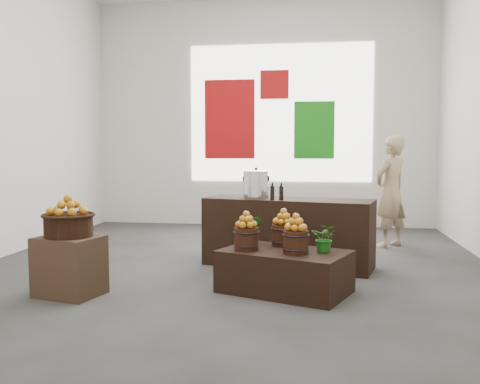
# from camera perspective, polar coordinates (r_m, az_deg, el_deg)

# --- Properties ---
(ground) EXTENTS (7.00, 7.00, 0.00)m
(ground) POSITION_cam_1_polar(r_m,az_deg,el_deg) (6.25, -0.76, -8.08)
(ground) COLOR #3D3D3A
(ground) RESTS_ON ground
(back_wall) EXTENTS (6.00, 0.04, 4.00)m
(back_wall) POSITION_cam_1_polar(r_m,az_deg,el_deg) (9.59, 2.50, 8.37)
(back_wall) COLOR beige
(back_wall) RESTS_ON ground
(back_opening) EXTENTS (3.20, 0.02, 2.40)m
(back_opening) POSITION_cam_1_polar(r_m,az_deg,el_deg) (9.55, 4.29, 8.38)
(back_opening) COLOR white
(back_opening) RESTS_ON back_wall
(deco_red_left) EXTENTS (0.90, 0.04, 1.40)m
(deco_red_left) POSITION_cam_1_polar(r_m,az_deg,el_deg) (9.63, -1.11, 7.76)
(deco_red_left) COLOR #A30C0D
(deco_red_left) RESTS_ON back_wall
(deco_green_right) EXTENTS (0.70, 0.04, 1.00)m
(deco_green_right) POSITION_cam_1_polar(r_m,az_deg,el_deg) (9.50, 7.92, 6.55)
(deco_green_right) COLOR #167912
(deco_green_right) RESTS_ON back_wall
(deco_red_upper) EXTENTS (0.50, 0.04, 0.50)m
(deco_red_upper) POSITION_cam_1_polar(r_m,az_deg,el_deg) (9.59, 3.70, 11.36)
(deco_red_upper) COLOR #A30C0D
(deco_red_upper) RESTS_ON back_wall
(crate) EXTENTS (0.65, 0.57, 0.56)m
(crate) POSITION_cam_1_polar(r_m,az_deg,el_deg) (5.30, -17.71, -7.53)
(crate) COLOR brown
(crate) RESTS_ON ground
(wicker_basket) EXTENTS (0.45, 0.45, 0.20)m
(wicker_basket) POSITION_cam_1_polar(r_m,az_deg,el_deg) (5.24, -17.82, -3.46)
(wicker_basket) COLOR black
(wicker_basket) RESTS_ON crate
(apples_in_basket) EXTENTS (0.35, 0.35, 0.19)m
(apples_in_basket) POSITION_cam_1_polar(r_m,az_deg,el_deg) (5.21, -17.87, -1.35)
(apples_in_basket) COLOR #8F1104
(apples_in_basket) RESTS_ON wicker_basket
(display_table) EXTENTS (1.35, 1.10, 0.40)m
(display_table) POSITION_cam_1_polar(r_m,az_deg,el_deg) (5.20, 4.79, -8.44)
(display_table) COLOR black
(display_table) RESTS_ON ground
(apple_bucket_front_left) EXTENTS (0.23, 0.23, 0.22)m
(apple_bucket_front_left) POSITION_cam_1_polar(r_m,az_deg,el_deg) (5.14, 0.67, -5.03)
(apple_bucket_front_left) COLOR #33170E
(apple_bucket_front_left) RESTS_ON display_table
(apples_in_bucket_front_left) EXTENTS (0.18, 0.18, 0.16)m
(apples_in_bucket_front_left) POSITION_cam_1_polar(r_m,az_deg,el_deg) (5.11, 0.68, -2.97)
(apples_in_bucket_front_left) COLOR #8F1104
(apples_in_bucket_front_left) RESTS_ON apple_bucket_front_left
(apple_bucket_front_right) EXTENTS (0.23, 0.23, 0.22)m
(apple_bucket_front_right) POSITION_cam_1_polar(r_m,az_deg,el_deg) (4.99, 5.98, -5.35)
(apple_bucket_front_right) COLOR #33170E
(apple_bucket_front_right) RESTS_ON display_table
(apples_in_bucket_front_right) EXTENTS (0.18, 0.18, 0.16)m
(apples_in_bucket_front_right) POSITION_cam_1_polar(r_m,az_deg,el_deg) (4.96, 6.00, -3.23)
(apples_in_bucket_front_right) COLOR #8F1104
(apples_in_bucket_front_right) RESTS_ON apple_bucket_front_right
(apple_bucket_rear) EXTENTS (0.23, 0.23, 0.22)m
(apple_bucket_rear) POSITION_cam_1_polar(r_m,az_deg,el_deg) (5.38, 4.66, -4.62)
(apple_bucket_rear) COLOR #33170E
(apple_bucket_rear) RESTS_ON display_table
(apples_in_bucket_rear) EXTENTS (0.18, 0.18, 0.16)m
(apples_in_bucket_rear) POSITION_cam_1_polar(r_m,az_deg,el_deg) (5.35, 4.67, -2.65)
(apples_in_bucket_rear) COLOR #8F1104
(apples_in_bucket_rear) RESTS_ON apple_bucket_rear
(herb_garnish_right) EXTENTS (0.29, 0.26, 0.27)m
(herb_garnish_right) POSITION_cam_1_polar(r_m,az_deg,el_deg) (5.10, 9.06, -4.86)
(herb_garnish_right) COLOR #155512
(herb_garnish_right) RESTS_ON display_table
(herb_garnish_left) EXTENTS (0.17, 0.14, 0.29)m
(herb_garnish_left) POSITION_cam_1_polar(r_m,az_deg,el_deg) (5.46, 1.48, -4.09)
(herb_garnish_left) COLOR #155512
(herb_garnish_left) RESTS_ON display_table
(counter) EXTENTS (2.04, 1.04, 0.80)m
(counter) POSITION_cam_1_polar(r_m,az_deg,el_deg) (6.29, 5.14, -4.32)
(counter) COLOR black
(counter) RESTS_ON ground
(stock_pot_left) EXTENTS (0.30, 0.30, 0.30)m
(stock_pot_left) POSITION_cam_1_polar(r_m,az_deg,el_deg) (6.35, 1.73, 0.76)
(stock_pot_left) COLOR silver
(stock_pot_left) RESTS_ON counter
(oil_cruets) EXTENTS (0.15, 0.08, 0.22)m
(oil_cruets) POSITION_cam_1_polar(r_m,az_deg,el_deg) (6.05, 4.67, 0.17)
(oil_cruets) COLOR black
(oil_cruets) RESTS_ON counter
(shopper) EXTENTS (0.67, 0.66, 1.56)m
(shopper) POSITION_cam_1_polar(r_m,az_deg,el_deg) (7.75, 15.76, 0.05)
(shopper) COLOR tan
(shopper) RESTS_ON ground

